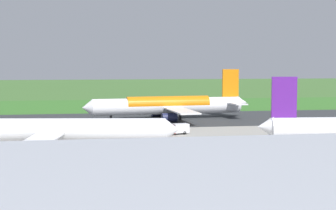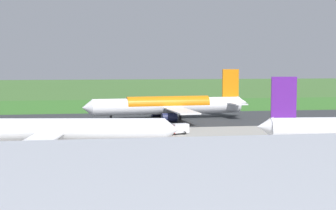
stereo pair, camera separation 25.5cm
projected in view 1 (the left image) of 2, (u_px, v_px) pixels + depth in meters
ground_plane at (133, 120)px, 150.86m from camera, size 800.00×800.00×0.00m
runway_asphalt at (133, 120)px, 150.85m from camera, size 600.00×41.83×0.06m
apron_concrete at (156, 151)px, 95.81m from camera, size 440.00×110.00×0.05m
grass_verge_foreground at (124, 107)px, 196.50m from camera, size 600.00×80.00×0.04m
airliner_main at (169, 105)px, 152.30m from camera, size 54.15×44.37×15.88m
airliner_parked_mid at (57, 129)px, 98.94m from camera, size 50.11×41.14×14.64m
service_truck_baggage at (178, 129)px, 119.02m from camera, size 6.16×3.51×2.65m
service_car_followme at (22, 132)px, 118.03m from camera, size 3.63×4.54×1.62m
no_stopping_sign at (104, 102)px, 198.92m from camera, size 0.60×0.10×2.85m
traffic_cone_orange at (96, 106)px, 197.13m from camera, size 0.40×0.40×0.55m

